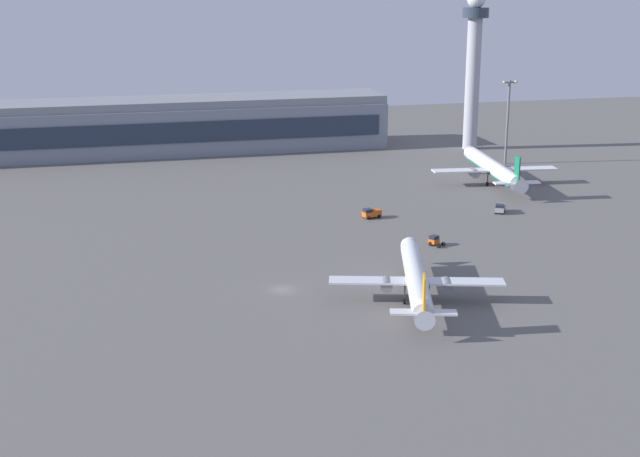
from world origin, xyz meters
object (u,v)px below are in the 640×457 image
at_px(airplane_taxiway_distant, 416,280).
at_px(pushback_tug, 435,240).
at_px(control_tower, 474,60).
at_px(airplane_mid_apron, 494,169).
at_px(cargo_loader, 500,208).
at_px(apron_light_central, 508,116).
at_px(maintenance_van, 371,213).

distance_m(airplane_taxiway_distant, pushback_tug, 32.31).
bearing_deg(pushback_tug, airplane_taxiway_distant, -147.18).
bearing_deg(airplane_taxiway_distant, control_tower, 79.12).
bearing_deg(control_tower, pushback_tug, -116.81).
bearing_deg(airplane_mid_apron, control_tower, 80.70).
height_order(airplane_mid_apron, pushback_tug, airplane_mid_apron).
relative_size(pushback_tug, cargo_loader, 0.78).
height_order(control_tower, pushback_tug, control_tower).
distance_m(pushback_tug, cargo_loader, 31.43).
relative_size(cargo_loader, apron_light_central, 0.19).
height_order(maintenance_van, cargo_loader, same).
bearing_deg(maintenance_van, apron_light_central, -61.21).
bearing_deg(control_tower, airplane_mid_apron, -105.70).
relative_size(airplane_mid_apron, cargo_loader, 9.31).
relative_size(control_tower, cargo_loader, 10.65).
bearing_deg(cargo_loader, airplane_mid_apron, -80.06).
relative_size(airplane_taxiway_distant, airplane_mid_apron, 0.88).
relative_size(control_tower, pushback_tug, 13.62).
relative_size(control_tower, maintenance_van, 10.88).
bearing_deg(pushback_tug, airplane_mid_apron, 23.29).
relative_size(airplane_mid_apron, pushback_tug, 11.91).
xyz_separation_m(airplane_mid_apron, pushback_tug, (-34.53, -47.53, -3.04)).
height_order(airplane_mid_apron, apron_light_central, apron_light_central).
xyz_separation_m(airplane_taxiway_distant, cargo_loader, (38.26, 49.24, -2.50)).
bearing_deg(cargo_loader, airplane_taxiway_distant, 83.48).
bearing_deg(apron_light_central, airplane_mid_apron, -121.57).
xyz_separation_m(maintenance_van, pushback_tug, (6.31, -23.11, -0.11)).
xyz_separation_m(airplane_taxiway_distant, maintenance_van, (8.04, 51.93, -2.50)).
bearing_deg(control_tower, airplane_taxiway_distant, -116.73).
height_order(cargo_loader, apron_light_central, apron_light_central).
xyz_separation_m(maintenance_van, apron_light_central, (54.93, 47.35, 12.68)).
distance_m(airplane_taxiway_distant, apron_light_central, 118.01).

